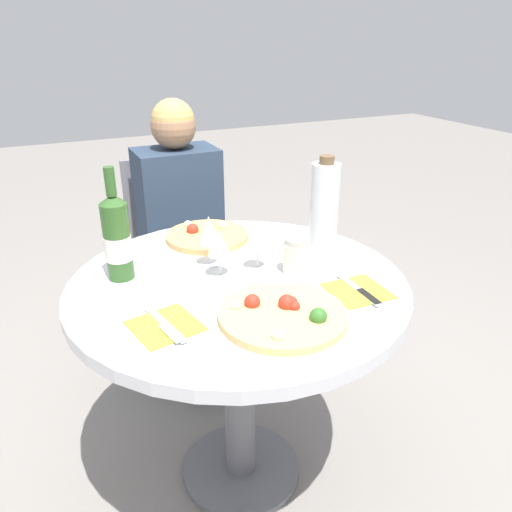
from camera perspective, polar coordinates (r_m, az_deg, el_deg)
name	(u,v)px	position (r m, az deg, el deg)	size (l,w,h in m)	color
ground_plane	(241,471)	(1.87, -1.70, -23.32)	(12.00, 12.00, 0.00)	gray
dining_table	(239,321)	(1.48, -1.99, -7.39)	(0.95, 0.95, 0.74)	slate
chair_behind_diner	(179,263)	(2.27, -8.84, -0.78)	(0.38, 0.38, 0.89)	slate
seated_diner	(187,257)	(2.10, -7.85, -0.13)	(0.32, 0.45, 1.15)	#28384C
pizza_large	(283,314)	(1.22, 3.11, -6.66)	(0.32, 0.32, 0.05)	#DBB26B
pizza_small_far	(207,236)	(1.69, -5.65, 2.32)	(0.28, 0.28, 0.05)	tan
wine_bottle	(117,238)	(1.43, -15.60, 2.02)	(0.08, 0.08, 0.32)	#2D5623
tall_carafe	(324,209)	(1.55, 7.79, 5.39)	(0.09, 0.09, 0.31)	silver
sugar_shaker	(297,256)	(1.44, 4.68, 0.05)	(0.08, 0.08, 0.11)	silver
wine_glass_front_left	(219,244)	(1.40, -4.21, 1.33)	(0.07, 0.07, 0.13)	silver
wine_glass_front_right	(258,236)	(1.44, 0.18, 2.35)	(0.07, 0.07, 0.15)	silver
wine_glass_back_left	(209,231)	(1.47, -5.39, 2.88)	(0.07, 0.07, 0.15)	silver
place_setting_left	(166,326)	(1.21, -10.30, -7.87)	(0.18, 0.19, 0.01)	yellow
place_setting_right	(359,291)	(1.37, 11.65, -3.94)	(0.15, 0.19, 0.01)	yellow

